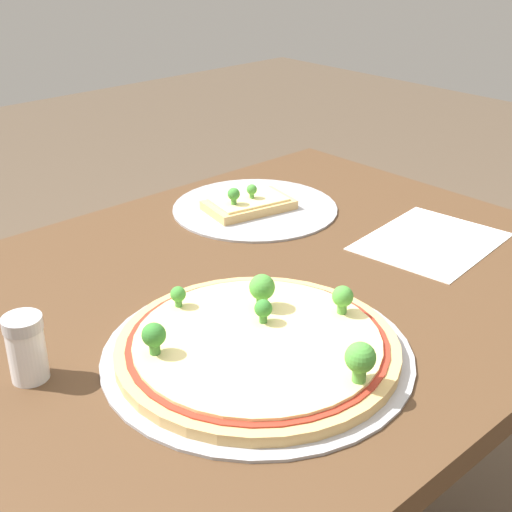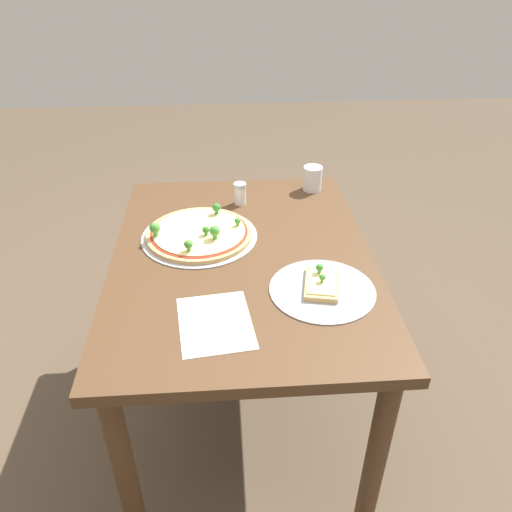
{
  "view_description": "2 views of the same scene",
  "coord_description": "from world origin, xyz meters",
  "px_view_note": "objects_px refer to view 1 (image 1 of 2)",
  "views": [
    {
      "loc": [
        0.61,
        0.67,
        1.2
      ],
      "look_at": [
        -0.04,
        -0.04,
        0.73
      ],
      "focal_mm": 50.0,
      "sensor_mm": 36.0,
      "label": 1
    },
    {
      "loc": [
        -1.3,
        0.05,
        1.56
      ],
      "look_at": [
        -0.04,
        -0.04,
        0.73
      ],
      "focal_mm": 35.0,
      "sensor_mm": 36.0,
      "label": 2
    }
  ],
  "objects_px": {
    "dining_table": "(253,345)",
    "condiment_shaker": "(26,348)",
    "pizza_tray_slice": "(252,206)",
    "pizza_tray_whole": "(259,346)"
  },
  "relations": [
    {
      "from": "pizza_tray_whole",
      "to": "condiment_shaker",
      "type": "bearing_deg",
      "value": -32.53
    },
    {
      "from": "condiment_shaker",
      "to": "pizza_tray_slice",
      "type": "bearing_deg",
      "value": -158.94
    },
    {
      "from": "dining_table",
      "to": "condiment_shaker",
      "type": "relative_size",
      "value": 13.32
    },
    {
      "from": "dining_table",
      "to": "condiment_shaker",
      "type": "xyz_separation_m",
      "value": [
        0.34,
        -0.01,
        0.14
      ]
    },
    {
      "from": "dining_table",
      "to": "pizza_tray_whole",
      "type": "relative_size",
      "value": 2.85
    },
    {
      "from": "dining_table",
      "to": "condiment_shaker",
      "type": "bearing_deg",
      "value": -1.61
    },
    {
      "from": "pizza_tray_whole",
      "to": "dining_table",
      "type": "bearing_deg",
      "value": -130.21
    },
    {
      "from": "pizza_tray_whole",
      "to": "pizza_tray_slice",
      "type": "bearing_deg",
      "value": -131.31
    },
    {
      "from": "pizza_tray_slice",
      "to": "condiment_shaker",
      "type": "bearing_deg",
      "value": 21.06
    },
    {
      "from": "dining_table",
      "to": "pizza_tray_slice",
      "type": "bearing_deg",
      "value": -131.98
    }
  ]
}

